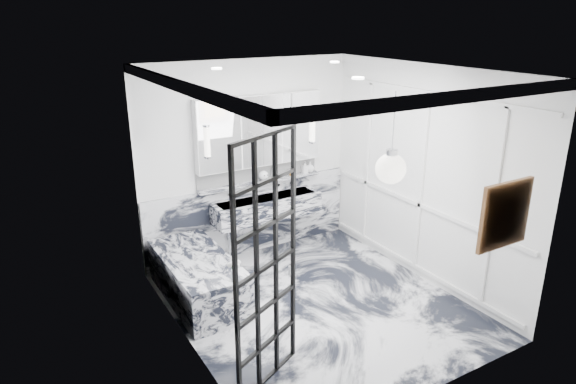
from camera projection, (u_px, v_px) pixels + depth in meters
floor at (317, 305)px, 6.25m from camera, size 3.60×3.60×0.00m
ceiling at (322, 70)px, 5.32m from camera, size 3.60×3.60×0.00m
wall_back at (248, 160)px, 7.25m from camera, size 3.60×0.00×3.60m
wall_front at (439, 259)px, 4.32m from camera, size 3.60×0.00×3.60m
wall_left at (184, 225)px, 5.02m from camera, size 0.00×3.60×3.60m
wall_right at (423, 175)px, 6.55m from camera, size 0.00×3.60×3.60m
marble_clad_back at (251, 218)px, 7.52m from camera, size 3.18×0.05×1.05m
marble_clad_left at (186, 230)px, 5.04m from camera, size 0.02×3.56×2.68m
panel_molding at (422, 183)px, 6.58m from camera, size 0.03×3.40×2.30m
soap_bottle_a at (274, 172)px, 7.42m from camera, size 0.11×0.11×0.21m
soap_bottle_b at (305, 167)px, 7.68m from camera, size 0.09×0.09×0.18m
soap_bottle_c at (310, 167)px, 7.72m from camera, size 0.14×0.14×0.16m
face_pot at (264, 175)px, 7.34m from camera, size 0.14×0.14×0.14m
amber_bottle at (291, 172)px, 7.57m from camera, size 0.04×0.04×0.10m
flower_vase at (235, 275)px, 5.70m from camera, size 0.07×0.07×0.12m
crittall_door at (267, 267)px, 4.60m from camera, size 0.81×0.42×2.41m
artwork at (505, 215)px, 4.70m from camera, size 0.54×0.05×0.54m
pendant_light at (391, 169)px, 4.46m from camera, size 0.27×0.27×0.27m
trough_sink at (267, 207)px, 7.34m from camera, size 1.60×0.45×0.30m
ledge at (261, 182)px, 7.36m from camera, size 1.90×0.14×0.04m
subway_tile at (259, 172)px, 7.37m from camera, size 1.90×0.03×0.23m
mirror_cabinet at (260, 130)px, 7.12m from camera, size 1.90×0.16×1.00m
sconce_left at (207, 142)px, 6.66m from camera, size 0.07×0.07×0.40m
sconce_right at (313, 128)px, 7.45m from camera, size 0.07×0.07×0.40m
bathtub at (198, 278)px, 6.32m from camera, size 0.75×1.65×0.55m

